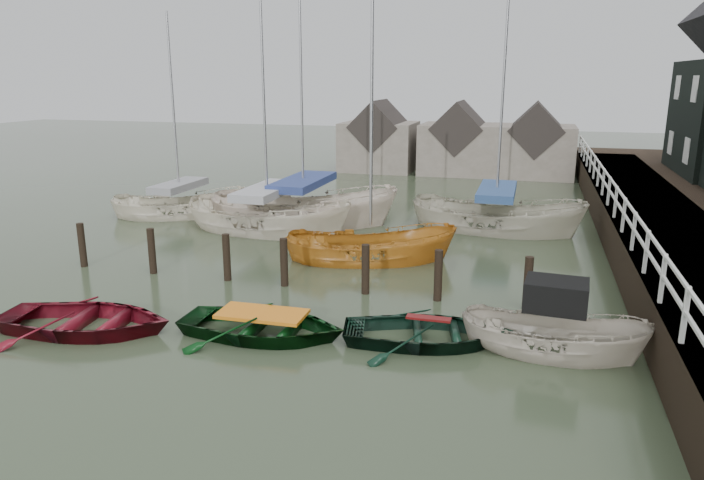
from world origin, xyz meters
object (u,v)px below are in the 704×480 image
(sailboat_a, at_px, (268,230))
(sailboat_c, at_px, (370,260))
(rowboat_red, at_px, (87,331))
(rowboat_dkgreen, at_px, (428,343))
(sailboat_b, at_px, (304,223))
(sailboat_e, at_px, (181,215))
(rowboat_green, at_px, (263,336))
(motorboat, at_px, (552,349))
(sailboat_d, at_px, (495,229))

(sailboat_a, relative_size, sailboat_c, 1.20)
(rowboat_red, distance_m, sailboat_c, 9.05)
(rowboat_dkgreen, relative_size, sailboat_b, 0.33)
(sailboat_e, bearing_deg, sailboat_c, -138.75)
(sailboat_b, bearing_deg, rowboat_dkgreen, -158.65)
(rowboat_green, bearing_deg, sailboat_b, 14.01)
(motorboat, height_order, sailboat_a, sailboat_a)
(sailboat_b, xyz_separation_m, sailboat_e, (-5.61, -0.05, 0.01))
(rowboat_red, relative_size, rowboat_dkgreen, 1.09)
(sailboat_b, relative_size, sailboat_c, 1.14)
(sailboat_d, bearing_deg, sailboat_b, 106.76)
(rowboat_green, distance_m, sailboat_c, 6.74)
(sailboat_d, bearing_deg, sailboat_a, 116.05)
(sailboat_b, relative_size, sailboat_d, 1.04)
(rowboat_red, height_order, rowboat_dkgreen, rowboat_red)
(rowboat_red, xyz_separation_m, motorboat, (10.52, 1.75, 0.11))
(rowboat_red, xyz_separation_m, sailboat_d, (8.62, 12.82, 0.06))
(rowboat_green, relative_size, rowboat_dkgreen, 1.02)
(rowboat_red, relative_size, sailboat_e, 0.44)
(sailboat_c, bearing_deg, rowboat_red, 130.18)
(sailboat_a, bearing_deg, sailboat_e, 78.43)
(rowboat_dkgreen, distance_m, sailboat_b, 12.25)
(sailboat_e, bearing_deg, rowboat_dkgreen, -154.36)
(sailboat_c, xyz_separation_m, sailboat_e, (-9.49, 4.20, 0.05))
(sailboat_e, bearing_deg, sailboat_d, -110.28)
(motorboat, height_order, sailboat_b, sailboat_b)
(rowboat_green, distance_m, sailboat_b, 11.33)
(sailboat_a, bearing_deg, sailboat_d, -66.86)
(rowboat_dkgreen, distance_m, sailboat_d, 11.27)
(rowboat_green, xyz_separation_m, sailboat_d, (4.50, 11.94, 0.06))
(sailboat_b, bearing_deg, rowboat_red, 162.61)
(motorboat, bearing_deg, sailboat_c, 48.28)
(sailboat_c, bearing_deg, sailboat_a, 44.10)
(rowboat_dkgreen, distance_m, sailboat_e, 16.02)
(sailboat_d, bearing_deg, motorboat, -161.19)
(sailboat_c, height_order, sailboat_e, sailboat_c)
(sailboat_c, relative_size, sailboat_d, 0.91)
(sailboat_b, relative_size, sailboat_e, 1.23)
(motorboat, bearing_deg, rowboat_dkgreen, 98.20)
(rowboat_green, height_order, sailboat_a, sailboat_a)
(rowboat_green, distance_m, motorboat, 6.47)
(sailboat_b, height_order, sailboat_e, sailboat_b)
(sailboat_a, relative_size, sailboat_d, 1.10)
(rowboat_dkgreen, height_order, motorboat, motorboat)
(motorboat, bearing_deg, rowboat_green, 102.31)
(motorboat, relative_size, sailboat_d, 0.37)
(rowboat_green, xyz_separation_m, sailboat_c, (0.85, 6.68, 0.02))
(rowboat_red, bearing_deg, rowboat_green, -85.76)
(rowboat_dkgreen, relative_size, sailboat_c, 0.37)
(rowboat_dkgreen, bearing_deg, rowboat_red, 89.16)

